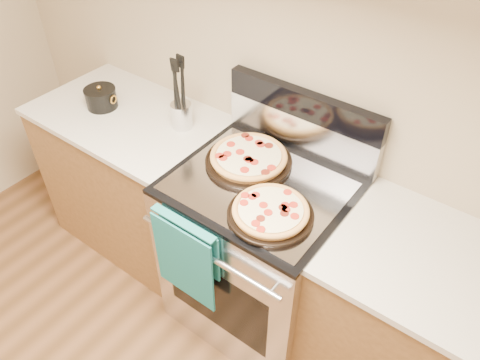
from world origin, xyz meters
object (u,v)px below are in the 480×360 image
Objects in this scene: range_body at (259,254)px; pepperoni_pizza_back at (249,158)px; saucepan at (101,99)px; pepperoni_pizza_front at (271,212)px; utensil_crock at (182,115)px.

pepperoni_pizza_back is (-0.12, 0.07, 0.50)m from range_body.
range_body is 5.64× the size of saucepan.
pepperoni_pizza_front is (0.14, -0.15, 0.50)m from range_body.
pepperoni_pizza_front is 1.19m from saucepan.
utensil_crock is at bearing 159.14° from pepperoni_pizza_front.
pepperoni_pizza_front is at bearing -39.53° from pepperoni_pizza_back.
pepperoni_pizza_front is (0.27, -0.22, -0.00)m from pepperoni_pizza_back.
utensil_crock is (-0.45, 0.05, 0.02)m from pepperoni_pizza_back.
pepperoni_pizza_front is at bearing -20.86° from utensil_crock.
pepperoni_pizza_front is 0.76m from utensil_crock.
pepperoni_pizza_front is at bearing -7.51° from saucepan.
saucepan is at bearing 172.49° from pepperoni_pizza_front.
saucepan is at bearing 179.67° from range_body.
pepperoni_pizza_back is 0.34m from pepperoni_pizza_front.
saucepan is (-1.18, 0.15, 0.01)m from pepperoni_pizza_front.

